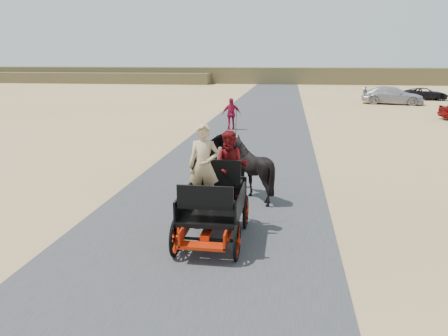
# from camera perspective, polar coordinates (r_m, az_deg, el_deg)

# --- Properties ---
(ground) EXTENTS (140.00, 140.00, 0.00)m
(ground) POSITION_cam_1_polar(r_m,az_deg,el_deg) (8.53, -5.29, -12.57)
(ground) COLOR tan
(road) EXTENTS (6.00, 140.00, 0.01)m
(road) POSITION_cam_1_polar(r_m,az_deg,el_deg) (8.53, -5.29, -12.54)
(road) COLOR #38383A
(road) RESTS_ON ground
(ridge_far) EXTENTS (140.00, 6.00, 2.40)m
(ridge_far) POSITION_cam_1_polar(r_m,az_deg,el_deg) (69.46, 7.06, 11.92)
(ridge_far) COLOR brown
(ridge_far) RESTS_ON ground
(ridge_near) EXTENTS (40.00, 4.00, 1.60)m
(ridge_near) POSITION_cam_1_polar(r_m,az_deg,el_deg) (72.81, -17.86, 11.14)
(ridge_near) COLOR brown
(ridge_near) RESTS_ON ground
(carriage) EXTENTS (1.30, 2.40, 0.72)m
(carriage) POSITION_cam_1_polar(r_m,az_deg,el_deg) (9.49, -1.43, -7.28)
(carriage) COLOR black
(carriage) RESTS_ON ground
(horse_left) EXTENTS (0.91, 2.01, 1.70)m
(horse_left) POSITION_cam_1_polar(r_m,az_deg,el_deg) (12.25, -1.58, 0.08)
(horse_left) COLOR black
(horse_left) RESTS_ON ground
(horse_right) EXTENTS (1.37, 1.54, 1.70)m
(horse_right) POSITION_cam_1_polar(r_m,az_deg,el_deg) (12.12, 3.55, -0.10)
(horse_right) COLOR black
(horse_right) RESTS_ON ground
(driver_man) EXTENTS (0.66, 0.43, 1.80)m
(driver_man) POSITION_cam_1_polar(r_m,az_deg,el_deg) (9.19, -2.66, 0.24)
(driver_man) COLOR tan
(driver_man) RESTS_ON carriage
(passenger_woman) EXTENTS (0.77, 0.60, 1.58)m
(passenger_woman) POSITION_cam_1_polar(r_m,az_deg,el_deg) (9.67, 0.89, 0.27)
(passenger_woman) COLOR #660C0F
(passenger_woman) RESTS_ON carriage
(pedestrian) EXTENTS (1.08, 0.62, 1.73)m
(pedestrian) POSITION_cam_1_polar(r_m,az_deg,el_deg) (23.96, 0.98, 7.07)
(pedestrian) COLOR maroon
(pedestrian) RESTS_ON ground
(car_c) EXTENTS (5.37, 3.10, 1.46)m
(car_c) POSITION_cam_1_polar(r_m,az_deg,el_deg) (40.19, 21.15, 8.83)
(car_c) COLOR #B2B2B7
(car_c) RESTS_ON ground
(car_d) EXTENTS (4.16, 2.18, 1.12)m
(car_d) POSITION_cam_1_polar(r_m,az_deg,el_deg) (45.51, 24.78, 8.78)
(car_d) COLOR black
(car_d) RESTS_ON ground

